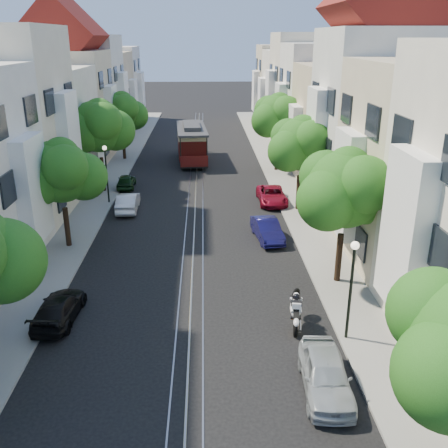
{
  "coord_description": "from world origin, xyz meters",
  "views": [
    {
      "loc": [
        0.71,
        -12.95,
        11.43
      ],
      "look_at": [
        1.69,
        11.58,
        2.2
      ],
      "focal_mm": 40.0,
      "sensor_mm": 36.0,
      "label": 1
    }
  ],
  "objects": [
    {
      "name": "parked_car_w_far",
      "position": [
        -5.6,
        26.03,
        0.57
      ],
      "size": [
        1.44,
        3.37,
        1.14
      ],
      "primitive_type": "imported",
      "rotation": [
        0.0,
        0.0,
        3.17
      ],
      "color": "black",
      "rests_on": "ground"
    },
    {
      "name": "sportbike_rider",
      "position": [
        4.42,
        5.05,
        0.84
      ],
      "size": [
        0.72,
        2.22,
        1.55
      ],
      "rotation": [
        0.0,
        0.0,
        -0.15
      ],
      "color": "black",
      "rests_on": "ground"
    },
    {
      "name": "tree_w_c",
      "position": [
        -7.14,
        24.98,
        5.07
      ],
      "size": [
        5.13,
        4.28,
        7.09
      ],
      "color": "black",
      "rests_on": "ground"
    },
    {
      "name": "lamp_west",
      "position": [
        -6.3,
        22.0,
        2.85
      ],
      "size": [
        0.32,
        0.32,
        4.16
      ],
      "color": "black",
      "rests_on": "ground"
    },
    {
      "name": "townhouses_west",
      "position": [
        -11.87,
        27.91,
        5.08
      ],
      "size": [
        7.75,
        72.0,
        11.76
      ],
      "color": "silver",
      "rests_on": "ground"
    },
    {
      "name": "tree_e_b",
      "position": [
        7.26,
        8.98,
        4.73
      ],
      "size": [
        4.93,
        4.08,
        6.68
      ],
      "color": "black",
      "rests_on": "ground"
    },
    {
      "name": "rail_right",
      "position": [
        0.55,
        28.0,
        0.01
      ],
      "size": [
        0.06,
        80.0,
        0.02
      ],
      "primitive_type": "cube",
      "color": "gray",
      "rests_on": "ground"
    },
    {
      "name": "parked_car_e_near",
      "position": [
        4.73,
        0.98,
        0.67
      ],
      "size": [
        1.81,
        4.02,
        1.34
      ],
      "primitive_type": "imported",
      "rotation": [
        0.0,
        0.0,
        -0.06
      ],
      "color": "#A2A9AE",
      "rests_on": "ground"
    },
    {
      "name": "lane_line",
      "position": [
        0.0,
        28.0,
        0.0
      ],
      "size": [
        0.08,
        80.0,
        0.01
      ],
      "primitive_type": "cube",
      "color": "tan",
      "rests_on": "ground"
    },
    {
      "name": "rail_left",
      "position": [
        -0.55,
        28.0,
        0.01
      ],
      "size": [
        0.06,
        80.0,
        0.02
      ],
      "primitive_type": "cube",
      "color": "gray",
      "rests_on": "ground"
    },
    {
      "name": "rail_slot",
      "position": [
        0.0,
        28.0,
        0.01
      ],
      "size": [
        0.06,
        80.0,
        0.02
      ],
      "primitive_type": "cube",
      "color": "gray",
      "rests_on": "ground"
    },
    {
      "name": "parked_car_w_near",
      "position": [
        -5.6,
        5.96,
        0.56
      ],
      "size": [
        1.77,
        3.96,
        1.13
      ],
      "primitive_type": "imported",
      "rotation": [
        0.0,
        0.0,
        3.09
      ],
      "color": "black",
      "rests_on": "ground"
    },
    {
      "name": "sidewalk_west",
      "position": [
        -7.25,
        28.0,
        0.06
      ],
      "size": [
        2.5,
        80.0,
        0.12
      ],
      "primitive_type": "cube",
      "color": "gray",
      "rests_on": "ground"
    },
    {
      "name": "tree_e_c",
      "position": [
        7.26,
        19.98,
        4.6
      ],
      "size": [
        4.84,
        3.99,
        6.52
      ],
      "color": "black",
      "rests_on": "ground"
    },
    {
      "name": "ground",
      "position": [
        0.0,
        28.0,
        0.0
      ],
      "size": [
        200.0,
        200.0,
        0.0
      ],
      "primitive_type": "plane",
      "color": "black",
      "rests_on": "ground"
    },
    {
      "name": "parked_car_e_far",
      "position": [
        5.6,
        21.68,
        0.59
      ],
      "size": [
        2.0,
        4.25,
        1.18
      ],
      "primitive_type": "imported",
      "rotation": [
        0.0,
        0.0,
        0.01
      ],
      "color": "maroon",
      "rests_on": "ground"
    },
    {
      "name": "tree_w_b",
      "position": [
        -7.14,
        13.98,
        4.4
      ],
      "size": [
        4.72,
        3.87,
        6.27
      ],
      "color": "black",
      "rests_on": "ground"
    },
    {
      "name": "parked_car_w_mid",
      "position": [
        -4.67,
        20.39,
        0.63
      ],
      "size": [
        1.43,
        3.87,
        1.26
      ],
      "primitive_type": "imported",
      "rotation": [
        0.0,
        0.0,
        3.17
      ],
      "color": "silver",
      "rests_on": "ground"
    },
    {
      "name": "townhouses_east",
      "position": [
        11.87,
        27.91,
        5.18
      ],
      "size": [
        7.75,
        72.0,
        12.0
      ],
      "color": "beige",
      "rests_on": "ground"
    },
    {
      "name": "lamp_east",
      "position": [
        6.3,
        4.0,
        2.85
      ],
      "size": [
        0.32,
        0.32,
        4.16
      ],
      "color": "black",
      "rests_on": "ground"
    },
    {
      "name": "cable_car",
      "position": [
        -0.5,
        35.19,
        1.97
      ],
      "size": [
        3.29,
        8.82,
        3.33
      ],
      "rotation": [
        0.0,
        0.0,
        0.07
      ],
      "color": "black",
      "rests_on": "ground"
    },
    {
      "name": "parked_car_e_mid",
      "position": [
        4.41,
        14.72,
        0.62
      ],
      "size": [
        1.8,
        3.88,
        1.23
      ],
      "primitive_type": "imported",
      "rotation": [
        0.0,
        0.0,
        0.14
      ],
      "color": "#0E0C40",
      "rests_on": "ground"
    },
    {
      "name": "tree_e_d",
      "position": [
        7.26,
        30.98,
        4.87
      ],
      "size": [
        5.01,
        4.16,
        6.85
      ],
      "color": "black",
      "rests_on": "ground"
    },
    {
      "name": "tree_w_d",
      "position": [
        -7.14,
        35.98,
        4.6
      ],
      "size": [
        4.84,
        3.99,
        6.52
      ],
      "color": "black",
      "rests_on": "ground"
    },
    {
      "name": "sidewalk_east",
      "position": [
        7.25,
        28.0,
        0.06
      ],
      "size": [
        2.5,
        80.0,
        0.12
      ],
      "primitive_type": "cube",
      "color": "gray",
      "rests_on": "ground"
    }
  ]
}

